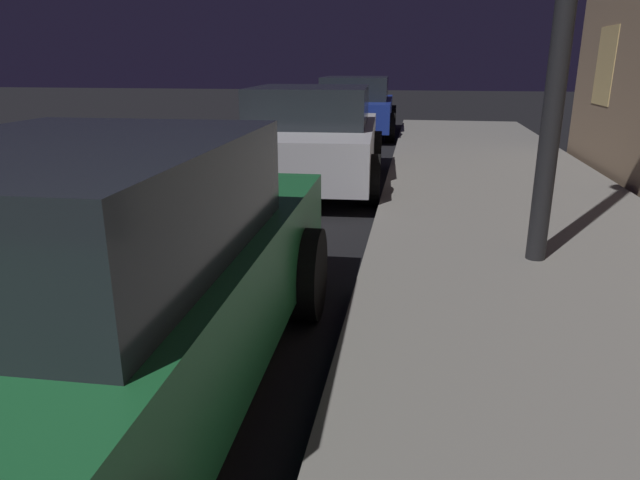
% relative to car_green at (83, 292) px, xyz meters
% --- Properties ---
extents(car_green, '(2.03, 4.37, 1.43)m').
position_rel_car_green_xyz_m(car_green, '(0.00, 0.00, 0.00)').
color(car_green, '#19592D').
rests_on(car_green, ground).
extents(car_silver, '(2.28, 4.18, 1.43)m').
position_rel_car_green_xyz_m(car_silver, '(-0.00, 6.00, 0.00)').
color(car_silver, '#B7B7BF').
rests_on(car_silver, ground).
extents(car_blue, '(2.13, 4.18, 1.43)m').
position_rel_car_green_xyz_m(car_blue, '(0.00, 12.12, 0.01)').
color(car_blue, navy).
rests_on(car_blue, ground).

